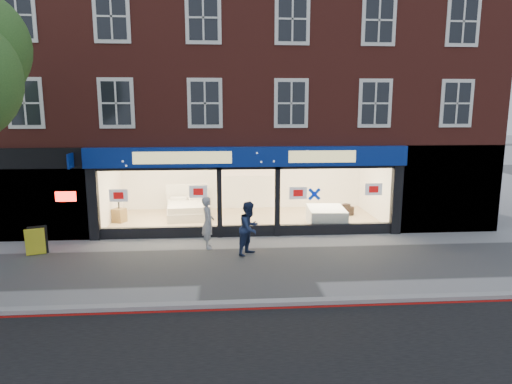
{
  "coord_description": "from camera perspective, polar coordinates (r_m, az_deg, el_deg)",
  "views": [
    {
      "loc": [
        -0.94,
        -13.09,
        4.68
      ],
      "look_at": [
        0.23,
        2.5,
        1.75
      ],
      "focal_mm": 32.0,
      "sensor_mm": 36.0,
      "label": 1
    }
  ],
  "objects": [
    {
      "name": "display_bed",
      "position": [
        19.48,
        -8.49,
        -2.07
      ],
      "size": [
        2.01,
        2.35,
        1.23
      ],
      "rotation": [
        0.0,
        0.0,
        0.11
      ],
      "color": "silver",
      "rests_on": "showroom_floor"
    },
    {
      "name": "kerb_line",
      "position": [
        11.07,
        1.02,
        -14.36
      ],
      "size": [
        60.0,
        0.1,
        0.01
      ],
      "primitive_type": "cube",
      "color": "#8C0A07",
      "rests_on": "ground"
    },
    {
      "name": "showroom_floor",
      "position": [
        18.94,
        -1.32,
        -3.54
      ],
      "size": [
        11.0,
        4.5,
        0.1
      ],
      "primitive_type": "cube",
      "color": "tan",
      "rests_on": "ground"
    },
    {
      "name": "a_board",
      "position": [
        16.26,
        -25.75,
        -5.53
      ],
      "size": [
        0.69,
        0.56,
        0.92
      ],
      "primitive_type": "cube",
      "rotation": [
        0.0,
        0.0,
        0.34
      ],
      "color": "yellow",
      "rests_on": "ground"
    },
    {
      "name": "pedestrian_blue",
      "position": [
        14.59,
        -0.82,
        -4.54
      ],
      "size": [
        1.03,
        1.07,
        1.73
      ],
      "primitive_type": "imported",
      "rotation": [
        0.0,
        0.0,
        0.93
      ],
      "color": "#192647",
      "rests_on": "ground"
    },
    {
      "name": "bedside_table",
      "position": [
        19.2,
        -16.71,
        -2.81
      ],
      "size": [
        0.6,
        0.6,
        0.55
      ],
      "primitive_type": "cube",
      "rotation": [
        0.0,
        0.0,
        -0.43
      ],
      "color": "brown",
      "rests_on": "showroom_floor"
    },
    {
      "name": "kerb_stone",
      "position": [
        11.23,
        0.92,
        -13.68
      ],
      "size": [
        60.0,
        0.25,
        0.12
      ],
      "primitive_type": "cube",
      "color": "gray",
      "rests_on": "ground"
    },
    {
      "name": "building",
      "position": [
        20.15,
        -1.71,
        16.27
      ],
      "size": [
        19.0,
        8.26,
        10.3
      ],
      "color": "maroon",
      "rests_on": "ground"
    },
    {
      "name": "mattress_stack",
      "position": [
        18.07,
        8.77,
        -3.07
      ],
      "size": [
        1.5,
        1.85,
        0.7
      ],
      "rotation": [
        0.0,
        0.0,
        -0.06
      ],
      "color": "white",
      "rests_on": "showroom_floor"
    },
    {
      "name": "ground",
      "position": [
        13.94,
        -0.17,
        -9.01
      ],
      "size": [
        120.0,
        120.0,
        0.0
      ],
      "primitive_type": "plane",
      "color": "gray",
      "rests_on": "ground"
    },
    {
      "name": "pedestrian_grey",
      "position": [
        15.35,
        -6.03,
        -3.8
      ],
      "size": [
        0.5,
        0.69,
        1.75
      ],
      "primitive_type": "imported",
      "rotation": [
        0.0,
        0.0,
        1.7
      ],
      "color": "#A4A6AB",
      "rests_on": "ground"
    },
    {
      "name": "sofa",
      "position": [
        19.63,
        9.5,
        -2.23
      ],
      "size": [
        1.95,
        1.41,
        0.53
      ],
      "primitive_type": "imported",
      "rotation": [
        0.0,
        0.0,
        3.57
      ],
      "color": "black",
      "rests_on": "showroom_floor"
    }
  ]
}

